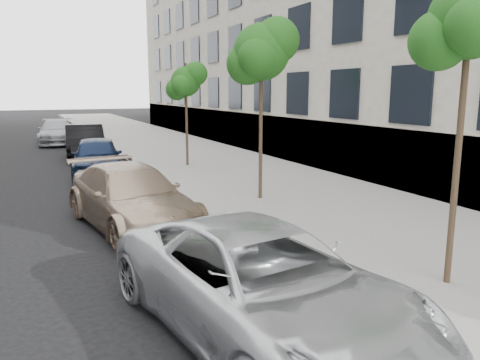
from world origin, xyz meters
TOP-DOWN VIEW (x-y plane):
  - sidewalk at (4.30, 24.00)m, footprint 6.40×72.00m
  - curb at (1.18, 24.00)m, footprint 0.15×72.00m
  - tree_near at (3.23, 1.50)m, footprint 1.55×1.35m
  - tree_mid at (3.23, 8.00)m, footprint 1.83×1.63m
  - tree_far at (3.23, 14.50)m, footprint 1.56×1.36m
  - minivan at (-0.10, 1.51)m, footprint 3.06×5.38m
  - suv at (-0.59, 7.10)m, footprint 2.71×5.13m
  - sedan_blue at (-0.39, 14.11)m, footprint 2.28×4.49m
  - sedan_black at (-0.22, 19.22)m, footprint 2.02×4.83m
  - sedan_rear at (-1.01, 26.17)m, footprint 2.40×5.07m

SIDE VIEW (x-z plane):
  - sidewalk at x=4.30m, z-range 0.00..0.14m
  - curb at x=1.18m, z-range 0.00..0.14m
  - minivan at x=-0.10m, z-range 0.00..1.42m
  - suv at x=-0.59m, z-range 0.00..1.42m
  - sedan_rear at x=-1.01m, z-range 0.00..1.43m
  - sedan_blue at x=-0.39m, z-range 0.00..1.47m
  - sedan_black at x=-0.22m, z-range 0.00..1.55m
  - tree_far at x=3.23m, z-range 1.42..5.51m
  - tree_near at x=3.23m, z-range 1.74..6.51m
  - tree_mid at x=3.23m, z-range 1.68..6.58m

